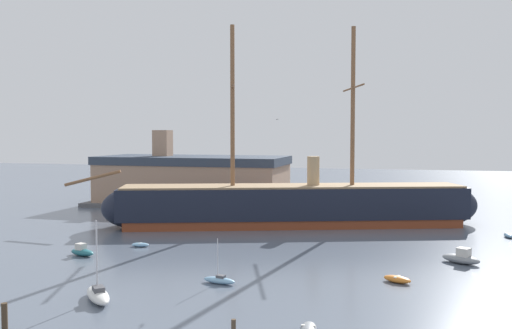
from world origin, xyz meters
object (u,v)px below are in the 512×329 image
motorboat_mid_left (82,251)px  mooring_piling_nearest (5,317)px  tall_ship (293,205)px  dinghy_alongside_bow (140,245)px  seagull_in_flight (277,119)px  sailboat_near_centre (219,280)px  dinghy_foreground_right (308,329)px  dinghy_mid_right (397,279)px  motorboat_alongside_stern (461,258)px  sailboat_foreground_left (98,294)px  dockside_warehouse_left (193,181)px  dinghy_far_right (509,235)px

motorboat_mid_left → mooring_piling_nearest: size_ratio=1.76×
tall_ship → dinghy_alongside_bow: 26.07m
seagull_in_flight → sailboat_near_centre: bearing=-100.3°
tall_ship → dinghy_foreground_right: (10.17, -45.09, -2.99)m
tall_ship → dinghy_mid_right: tall_ship is taller
motorboat_alongside_stern → mooring_piling_nearest: 46.03m
mooring_piling_nearest → sailboat_foreground_left: bearing=72.4°
dockside_warehouse_left → sailboat_near_centre: bearing=-65.9°
dockside_warehouse_left → seagull_in_flight: size_ratio=39.90×
sailboat_near_centre → dinghy_mid_right: bearing=16.4°
dinghy_alongside_bow → dinghy_far_right: dinghy_far_right is taller
seagull_in_flight → tall_ship: bearing=96.1°
tall_ship → dinghy_far_right: bearing=-2.8°
dinghy_mid_right → dinghy_alongside_bow: 32.98m
dinghy_foreground_right → dinghy_alongside_bow: (-25.78, 24.43, -0.06)m
motorboat_alongside_stern → sailboat_near_centre: bearing=-147.6°
dinghy_foreground_right → motorboat_alongside_stern: bearing=63.4°
dinghy_mid_right → dockside_warehouse_left: 63.98m
motorboat_alongside_stern → dinghy_far_right: motorboat_alongside_stern is taller
dinghy_foreground_right → seagull_in_flight: size_ratio=2.79×
dinghy_mid_right → tall_ship: bearing=118.8°
tall_ship → mooring_piling_nearest: 51.78m
dinghy_mid_right → dinghy_far_right: bearing=62.3°
motorboat_alongside_stern → dinghy_mid_right: bearing=-124.3°
tall_ship → dockside_warehouse_left: (-24.51, 19.69, 1.60)m
tall_ship → seagull_in_flight: tall_ship is taller
motorboat_mid_left → motorboat_alongside_stern: size_ratio=0.81×
dinghy_foreground_right → dinghy_alongside_bow: bearing=136.5°
dinghy_mid_right → dinghy_alongside_bow: dinghy_mid_right is taller
mooring_piling_nearest → sailboat_near_centre: bearing=56.1°
motorboat_alongside_stern → mooring_piling_nearest: mooring_piling_nearest is taller
dinghy_alongside_bow → dinghy_far_right: size_ratio=0.88×
motorboat_mid_left → dockside_warehouse_left: bearing=95.7°
dinghy_alongside_bow → motorboat_mid_left: bearing=-123.6°
sailboat_foreground_left → dinghy_alongside_bow: 22.73m
dinghy_alongside_bow → dinghy_far_right: bearing=22.4°
dinghy_far_right → mooring_piling_nearest: (-42.00, -49.00, 0.74)m
sailboat_foreground_left → motorboat_alongside_stern: sailboat_foreground_left is taller
dinghy_foreground_right → dinghy_far_right: dinghy_foreground_right is taller
motorboat_alongside_stern → mooring_piling_nearest: size_ratio=2.17×
tall_ship → sailboat_near_centre: bearing=-90.5°
tall_ship → motorboat_mid_left: (-19.86, -27.09, -2.81)m
tall_ship → motorboat_alongside_stern: 30.28m
sailboat_near_centre → dinghy_alongside_bow: bearing=138.2°
sailboat_near_centre → mooring_piling_nearest: size_ratio=2.07×
dinghy_foreground_right → dinghy_far_right: bearing=64.6°
motorboat_alongside_stern → seagull_in_flight: bearing=-177.2°
dinghy_far_right → seagull_in_flight: (-28.62, -19.09, 15.74)m
sailboat_near_centre → motorboat_mid_left: (-19.58, 7.25, 0.14)m
tall_ship → sailboat_foreground_left: (-8.55, -42.27, -2.73)m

